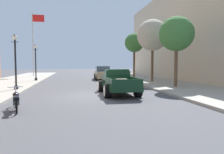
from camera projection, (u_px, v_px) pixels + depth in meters
The scene contains 12 objects.
ground_plane at pixel (94, 95), 12.98m from camera, with size 140.00×140.00×0.00m, color #47474C.
sidewalk_right at pixel (200, 91), 14.32m from camera, with size 5.50×64.00×0.15m, color #9E998E.
building_right_storefront at pixel (212, 36), 26.51m from camera, with size 12.00×28.00×10.90m, color beige.
hotrod_truck_dark_green at pixel (117, 82), 13.65m from camera, with size 2.22×4.95×1.58m.
motorcycle_parked at pixel (16, 100), 8.75m from camera, with size 0.77×2.07×0.93m.
car_background_tan at pixel (102, 73), 25.89m from camera, with size 1.98×4.36×1.65m.
street_lamp_near at pixel (15, 57), 14.69m from camera, with size 0.50×0.32×3.85m.
street_lamp_far at pixel (36, 60), 22.61m from camera, with size 0.50×0.32×3.85m.
flagpole at pixel (34, 37), 30.47m from camera, with size 1.74×0.16×9.16m.
street_tree_nearest at pixel (176, 34), 16.25m from camera, with size 2.67×2.67×5.43m.
street_tree_second at pixel (153, 35), 21.18m from camera, with size 3.13×3.13×6.23m.
street_tree_third at pixel (134, 43), 26.43m from camera, with size 2.37×2.37×5.60m.
Camera 1 is at (-1.30, -12.87, 1.92)m, focal length 33.84 mm.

